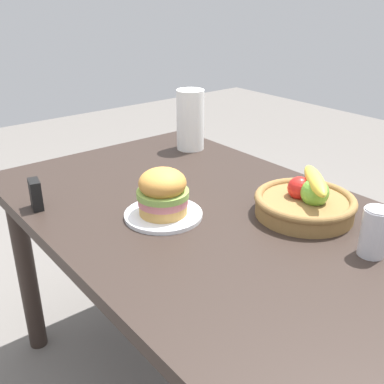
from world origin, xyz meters
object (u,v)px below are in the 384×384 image
at_px(fruit_basket, 306,202).
at_px(paper_towel_roll, 190,120).
at_px(sandwich, 163,192).
at_px(napkin_holder, 36,194).
at_px(soda_can, 374,232).
at_px(plate, 163,215).

bearing_deg(fruit_basket, paper_towel_roll, 170.21).
distance_m(sandwich, fruit_basket, 0.41).
bearing_deg(napkin_holder, paper_towel_roll, 114.50).
xyz_separation_m(soda_can, fruit_basket, (-0.24, 0.04, -0.02)).
xyz_separation_m(fruit_basket, napkin_holder, (-0.53, -0.59, 0.00)).
height_order(soda_can, paper_towel_roll, paper_towel_roll).
height_order(sandwich, soda_can, sandwich).
relative_size(sandwich, napkin_holder, 1.65).
distance_m(soda_can, fruit_basket, 0.24).
height_order(sandwich, fruit_basket, sandwich).
bearing_deg(soda_can, napkin_holder, -144.67).
distance_m(sandwich, napkin_holder, 0.39).
relative_size(plate, soda_can, 1.79).
xyz_separation_m(sandwich, napkin_holder, (-0.28, -0.26, -0.03)).
relative_size(fruit_basket, paper_towel_roll, 1.21).
distance_m(sandwich, soda_can, 0.56).
relative_size(plate, sandwich, 1.51).
height_order(soda_can, napkin_holder, soda_can).
xyz_separation_m(plate, soda_can, (0.49, 0.28, 0.06)).
distance_m(fruit_basket, napkin_holder, 0.79).
height_order(fruit_basket, napkin_holder, fruit_basket).
xyz_separation_m(plate, fruit_basket, (0.25, 0.32, 0.04)).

